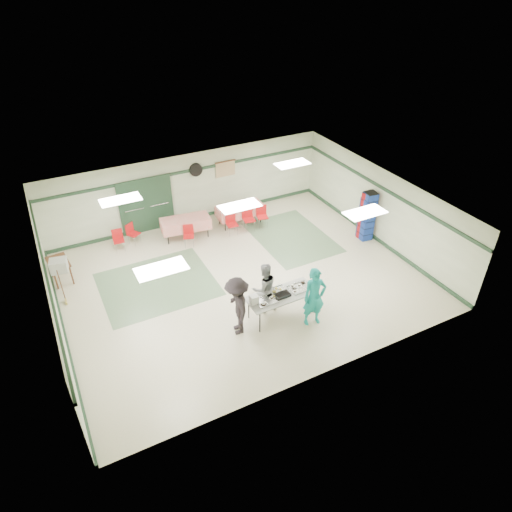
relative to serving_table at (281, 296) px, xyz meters
name	(u,v)px	position (x,y,z in m)	size (l,w,h in m)	color
floor	(241,279)	(-0.27, 2.09, -0.72)	(11.00, 11.00, 0.00)	beige
ceiling	(240,205)	(-0.27, 2.09, 1.98)	(11.00, 11.00, 0.00)	white
wall_back	(189,188)	(-0.27, 6.59, 0.63)	(11.00, 11.00, 0.00)	silver
wall_front	(323,336)	(-0.27, -2.41, 0.63)	(11.00, 11.00, 0.00)	silver
wall_left	(52,296)	(-5.77, 2.09, 0.63)	(9.00, 9.00, 0.00)	silver
wall_right	(380,206)	(5.23, 2.09, 0.63)	(9.00, 9.00, 0.00)	silver
trim_back	(188,171)	(-0.27, 6.56, 1.33)	(11.00, 0.06, 0.10)	#213D28
baseboard_back	(192,218)	(-0.27, 6.56, -0.66)	(11.00, 0.06, 0.12)	#213D28
trim_left	(46,274)	(-5.74, 2.09, 1.33)	(9.00, 0.06, 0.10)	#213D28
baseboard_left	(64,332)	(-5.74, 2.09, -0.66)	(9.00, 0.06, 0.12)	#213D28
trim_right	(383,188)	(5.20, 2.09, 1.33)	(9.00, 0.06, 0.10)	#213D28
baseboard_right	(374,237)	(5.20, 2.09, -0.66)	(9.00, 0.06, 0.12)	#213D28
green_patch_a	(157,284)	(-2.77, 3.09, -0.72)	(3.50, 3.00, 0.01)	#5F7C5B
green_patch_b	(291,237)	(2.53, 3.59, -0.72)	(2.50, 3.50, 0.01)	#5F7C5B
double_door_left	(134,208)	(-2.47, 6.53, 0.33)	(0.90, 0.06, 2.10)	gray
double_door_right	(159,203)	(-1.52, 6.53, 0.33)	(0.90, 0.06, 2.10)	gray
door_frame	(146,206)	(-2.00, 6.51, 0.33)	(2.00, 0.03, 2.15)	#213D28
wall_fan	(196,170)	(0.03, 6.53, 1.33)	(0.50, 0.50, 0.10)	black
scroll_banner	(225,169)	(1.23, 6.53, 1.13)	(0.80, 0.02, 0.60)	tan
serving_table	(281,296)	(0.00, 0.00, 0.00)	(2.05, 0.87, 0.76)	#AEADA9
sheet_tray_right	(300,288)	(0.62, 0.01, 0.05)	(0.62, 0.47, 0.02)	silver
sheet_tray_mid	(276,292)	(-0.08, 0.14, 0.05)	(0.62, 0.47, 0.02)	silver
sheet_tray_left	(266,301)	(-0.53, -0.07, 0.05)	(0.57, 0.44, 0.02)	silver
baking_pan	(282,295)	(-0.01, -0.07, 0.08)	(0.44, 0.27, 0.08)	black
foam_box_stack	(254,299)	(-0.86, 0.03, 0.17)	(0.23, 0.21, 0.26)	white
volunteer_teal	(314,297)	(0.66, -0.68, 0.19)	(0.67, 0.44, 1.83)	teal
volunteer_grey	(264,288)	(-0.31, 0.45, 0.08)	(0.77, 0.60, 1.59)	gray
volunteer_dark	(237,306)	(-1.40, -0.03, 0.18)	(1.16, 0.66, 1.79)	black
dining_table_a	(240,210)	(1.29, 5.42, -0.15)	(1.80, 0.84, 0.77)	red
dining_table_b	(186,223)	(-0.91, 5.42, -0.15)	(1.86, 1.00, 0.77)	red
chair_a	(248,216)	(1.37, 4.85, -0.17)	(0.47, 0.47, 0.89)	#B2180E
chair_b	(231,222)	(0.66, 4.85, -0.21)	(0.43, 0.43, 0.84)	#B2180E
chair_c	(262,214)	(1.95, 4.85, -0.20)	(0.48, 0.48, 0.85)	#B2180E
chair_d	(189,233)	(-1.02, 4.84, -0.24)	(0.47, 0.47, 0.79)	#B2180E
chair_loose_a	(132,232)	(-2.80, 5.88, -0.24)	(0.51, 0.51, 0.78)	#B2180E
chair_loose_b	(118,238)	(-3.33, 5.69, -0.24)	(0.39, 0.40, 0.78)	#B2180E
crate_stack_blue_a	(368,216)	(4.88, 2.27, 0.22)	(0.41, 0.41, 1.88)	navy
crate_stack_red	(367,216)	(4.88, 2.31, 0.20)	(0.41, 0.41, 1.85)	#A4101A
crate_stack_blue_b	(366,218)	(4.88, 2.34, 0.09)	(0.41, 0.41, 1.62)	navy
printer_table	(58,264)	(-5.42, 4.69, -0.07)	(0.70, 0.99, 0.74)	brown
office_printer	(59,266)	(-5.42, 4.12, 0.22)	(0.49, 0.43, 0.39)	#A7A6A2
broom	(61,285)	(-5.50, 3.50, -0.09)	(0.03, 0.03, 1.22)	brown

